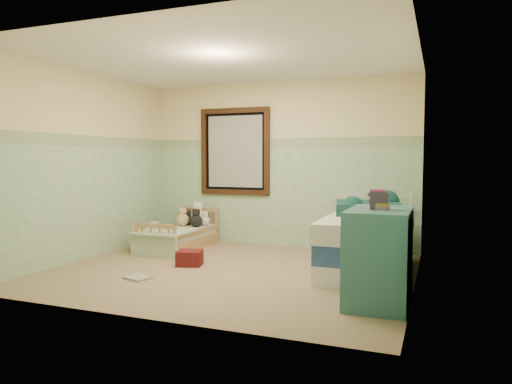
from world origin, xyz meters
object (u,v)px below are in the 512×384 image
at_px(toddler_bed_frame, 179,242).
at_px(twin_bed_frame, 368,262).
at_px(plush_floor_tan, 137,242).
at_px(plush_floor_cream, 155,236).
at_px(floor_book, 138,278).
at_px(dresser, 379,256).
at_px(red_pillow, 190,258).

xyz_separation_m(toddler_bed_frame, twin_bed_frame, (2.85, -0.49, 0.02)).
bearing_deg(toddler_bed_frame, plush_floor_tan, -142.35).
xyz_separation_m(plush_floor_cream, floor_book, (1.09, -2.01, -0.10)).
distance_m(dresser, red_pillow, 2.53).
distance_m(twin_bed_frame, dresser, 1.28).
height_order(toddler_bed_frame, plush_floor_tan, plush_floor_tan).
relative_size(plush_floor_tan, floor_book, 0.91).
bearing_deg(plush_floor_cream, floor_book, -61.55).
bearing_deg(dresser, twin_bed_frame, 102.45).
xyz_separation_m(red_pillow, floor_book, (-0.21, -0.80, -0.08)).
distance_m(toddler_bed_frame, dresser, 3.56).
bearing_deg(toddler_bed_frame, red_pillow, -53.34).
distance_m(plush_floor_tan, twin_bed_frame, 3.34).
relative_size(dresser, red_pillow, 2.90).
relative_size(toddler_bed_frame, red_pillow, 4.42).
height_order(red_pillow, floor_book, red_pillow).
distance_m(plush_floor_cream, red_pillow, 1.78).
bearing_deg(floor_book, plush_floor_tan, 140.11).
bearing_deg(red_pillow, plush_floor_cream, 137.02).
relative_size(plush_floor_tan, twin_bed_frame, 0.14).
xyz_separation_m(plush_floor_cream, red_pillow, (1.31, -1.22, -0.02)).
distance_m(toddler_bed_frame, plush_floor_cream, 0.64).
bearing_deg(red_pillow, dresser, -16.87).
xyz_separation_m(plush_floor_tan, red_pillow, (1.20, -0.59, -0.03)).
bearing_deg(twin_bed_frame, plush_floor_tan, 178.06).
xyz_separation_m(toddler_bed_frame, dresser, (3.11, -1.69, 0.35)).
bearing_deg(plush_floor_tan, floor_book, -54.53).
distance_m(plush_floor_cream, plush_floor_tan, 0.63).
height_order(twin_bed_frame, red_pillow, twin_bed_frame).
bearing_deg(floor_book, twin_bed_frame, 43.22).
distance_m(dresser, floor_book, 2.65).
bearing_deg(plush_floor_cream, dresser, -27.70).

